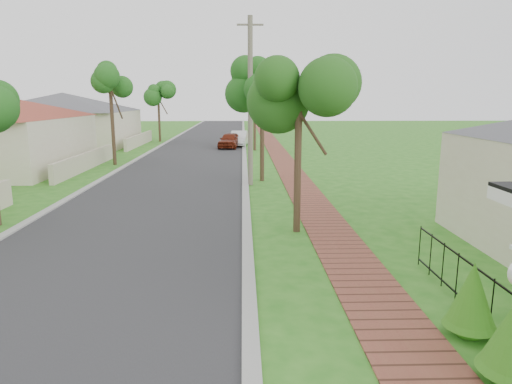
# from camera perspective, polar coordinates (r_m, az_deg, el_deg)

# --- Properties ---
(ground) EXTENTS (160.00, 160.00, 0.00)m
(ground) POSITION_cam_1_polar(r_m,az_deg,el_deg) (7.81, -5.69, -19.79)
(ground) COLOR #28701A
(ground) RESTS_ON ground
(road) EXTENTS (7.00, 120.00, 0.02)m
(road) POSITION_cam_1_polar(r_m,az_deg,el_deg) (27.19, -9.13, 2.83)
(road) COLOR #28282B
(road) RESTS_ON ground
(kerb_right) EXTENTS (0.30, 120.00, 0.10)m
(kerb_right) POSITION_cam_1_polar(r_m,az_deg,el_deg) (26.96, -1.41, 2.90)
(kerb_right) COLOR #9E9E99
(kerb_right) RESTS_ON ground
(kerb_left) EXTENTS (0.30, 120.00, 0.10)m
(kerb_left) POSITION_cam_1_polar(r_m,az_deg,el_deg) (27.90, -16.59, 2.72)
(kerb_left) COLOR #9E9E99
(kerb_left) RESTS_ON ground
(sidewalk) EXTENTS (1.50, 120.00, 0.03)m
(sidewalk) POSITION_cam_1_polar(r_m,az_deg,el_deg) (27.10, 4.10, 2.92)
(sidewalk) COLOR brown
(sidewalk) RESTS_ON ground
(street_trees) EXTENTS (10.70, 37.65, 5.89)m
(street_trees) POSITION_cam_1_polar(r_m,az_deg,el_deg) (33.67, -7.66, 12.27)
(street_trees) COLOR #382619
(street_trees) RESTS_ON ground
(far_house_grey) EXTENTS (15.56, 15.56, 4.60)m
(far_house_grey) POSITION_cam_1_polar(r_m,az_deg,el_deg) (43.54, -22.79, 8.42)
(far_house_grey) COLOR beige
(far_house_grey) RESTS_ON ground
(parked_car_red) EXTENTS (2.14, 3.97, 1.28)m
(parked_car_red) POSITION_cam_1_polar(r_m,az_deg,el_deg) (38.51, -3.30, 6.46)
(parked_car_red) COLOR maroon
(parked_car_red) RESTS_ON ground
(parked_car_white) EXTENTS (1.65, 3.96, 1.27)m
(parked_car_white) POSITION_cam_1_polar(r_m,az_deg,el_deg) (40.35, -2.13, 6.69)
(parked_car_white) COLOR white
(parked_car_white) RESTS_ON ground
(near_tree) EXTENTS (2.05, 2.05, 5.27)m
(near_tree) POSITION_cam_1_polar(r_m,az_deg,el_deg) (13.76, 5.40, 12.07)
(near_tree) COLOR #382619
(near_tree) RESTS_ON ground
(utility_pole) EXTENTS (1.20, 0.24, 7.72)m
(utility_pole) POSITION_cam_1_polar(r_m,az_deg,el_deg) (21.52, -0.71, 11.19)
(utility_pole) COLOR #6F6657
(utility_pole) RESTS_ON ground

